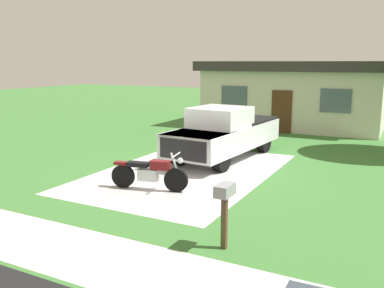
{
  "coord_description": "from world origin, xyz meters",
  "views": [
    {
      "loc": [
        6.13,
        -11.42,
        3.47
      ],
      "look_at": [
        0.11,
        0.14,
        0.9
      ],
      "focal_mm": 39.07,
      "sensor_mm": 36.0,
      "label": 1
    }
  ],
  "objects": [
    {
      "name": "pickup_truck",
      "position": [
        0.28,
        2.46,
        0.95
      ],
      "size": [
        2.44,
        5.76,
        1.9
      ],
      "color": "black",
      "rests_on": "ground"
    },
    {
      "name": "motorcycle",
      "position": [
        -0.02,
        -2.14,
        0.47
      ],
      "size": [
        2.19,
        0.82,
        1.09
      ],
      "color": "black",
      "rests_on": "ground"
    },
    {
      "name": "ground_plane",
      "position": [
        0.0,
        0.0,
        0.0
      ],
      "size": [
        80.0,
        80.0,
        0.0
      ],
      "primitive_type": "plane",
      "color": "#3C7433"
    },
    {
      "name": "driveway_pad",
      "position": [
        0.0,
        0.0,
        0.0
      ],
      "size": [
        5.02,
        7.84,
        0.01
      ],
      "primitive_type": "cube",
      "color": "#B2B2B2",
      "rests_on": "ground"
    },
    {
      "name": "neighbor_house",
      "position": [
        0.57,
        11.34,
        1.79
      ],
      "size": [
        9.6,
        5.6,
        3.5
      ],
      "color": "beige",
      "rests_on": "ground"
    },
    {
      "name": "mailbox",
      "position": [
        3.26,
        -4.6,
        0.98
      ],
      "size": [
        0.26,
        0.48,
        1.26
      ],
      "color": "#4C3823",
      "rests_on": "ground"
    },
    {
      "name": "sidewalk_strip",
      "position": [
        0.0,
        -6.0,
        0.0
      ],
      "size": [
        36.0,
        1.8,
        0.01
      ],
      "primitive_type": "cube",
      "color": "#BBBBB5",
      "rests_on": "ground"
    }
  ]
}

